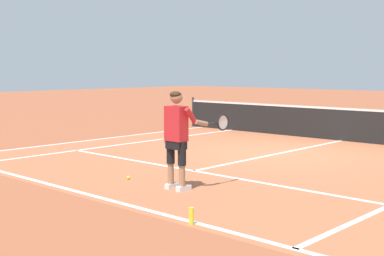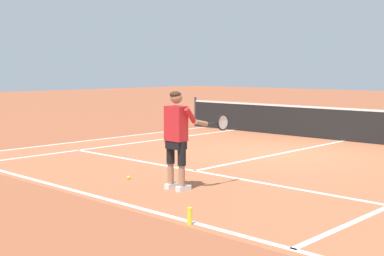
# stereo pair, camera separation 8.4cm
# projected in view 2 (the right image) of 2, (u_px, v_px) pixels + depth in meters

# --- Properties ---
(ground_plane) EXTENTS (80.00, 80.00, 0.00)m
(ground_plane) POSITION_uv_depth(u_px,v_px,m) (282.00, 153.00, 13.28)
(ground_plane) COLOR #9E5133
(court_inner_surface) EXTENTS (10.98, 9.54, 0.00)m
(court_inner_surface) POSITION_uv_depth(u_px,v_px,m) (249.00, 160.00, 12.28)
(court_inner_surface) COLOR #B2603D
(court_inner_surface) RESTS_ON ground
(line_baseline) EXTENTS (10.98, 0.10, 0.01)m
(line_baseline) POSITION_uv_depth(u_px,v_px,m) (84.00, 193.00, 8.98)
(line_baseline) COLOR white
(line_baseline) RESTS_ON ground
(line_service) EXTENTS (8.23, 0.10, 0.01)m
(line_service) POSITION_uv_depth(u_px,v_px,m) (194.00, 171.00, 10.96)
(line_service) COLOR white
(line_service) RESTS_ON ground
(line_centre_service) EXTENTS (0.10, 6.40, 0.01)m
(line_centre_service) POSITION_uv_depth(u_px,v_px,m) (282.00, 153.00, 13.27)
(line_centre_service) COLOR white
(line_centre_service) RESTS_ON ground
(line_singles_left) EXTENTS (0.10, 9.14, 0.01)m
(line_singles_left) POSITION_uv_depth(u_px,v_px,m) (133.00, 143.00, 15.09)
(line_singles_left) COLOR white
(line_singles_left) RESTS_ON ground
(line_doubles_left) EXTENTS (0.10, 9.14, 0.01)m
(line_doubles_left) POSITION_uv_depth(u_px,v_px,m) (103.00, 139.00, 16.03)
(line_doubles_left) COLOR white
(line_doubles_left) RESTS_ON ground
(tennis_net) EXTENTS (11.96, 0.08, 1.07)m
(tennis_net) POSITION_uv_depth(u_px,v_px,m) (344.00, 124.00, 15.53)
(tennis_net) COLOR #333338
(tennis_net) RESTS_ON ground
(tennis_player) EXTENTS (0.64, 1.11, 1.71)m
(tennis_player) POSITION_uv_depth(u_px,v_px,m) (178.00, 133.00, 9.14)
(tennis_player) COLOR white
(tennis_player) RESTS_ON ground
(tennis_ball_near_feet) EXTENTS (0.07, 0.07, 0.07)m
(tennis_ball_near_feet) POSITION_uv_depth(u_px,v_px,m) (129.00, 178.00, 10.13)
(tennis_ball_near_feet) COLOR #CCE02D
(tennis_ball_near_feet) RESTS_ON ground
(water_bottle) EXTENTS (0.07, 0.07, 0.24)m
(water_bottle) POSITION_uv_depth(u_px,v_px,m) (190.00, 216.00, 7.15)
(water_bottle) COLOR yellow
(water_bottle) RESTS_ON ground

